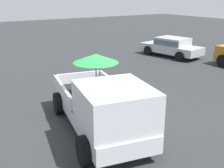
% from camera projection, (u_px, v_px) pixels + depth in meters
% --- Properties ---
extents(ground_plane, '(80.00, 80.00, 0.00)m').
position_uv_depth(ground_plane, '(99.00, 129.00, 9.23)').
color(ground_plane, '#2D3033').
extents(pickup_truck_main, '(5.33, 3.07, 2.42)m').
position_uv_depth(pickup_truck_main, '(104.00, 106.00, 8.52)').
color(pickup_truck_main, black).
rests_on(pickup_truck_main, ground).
extents(parked_sedan_near, '(4.54, 2.53, 1.33)m').
position_uv_depth(parked_sedan_near, '(172.00, 46.00, 19.69)').
color(parked_sedan_near, black).
rests_on(parked_sedan_near, ground).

